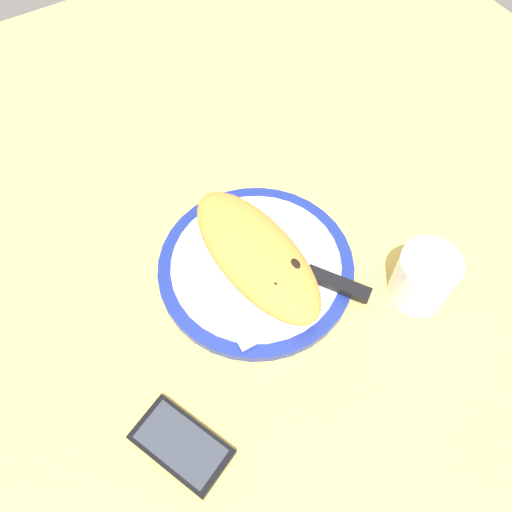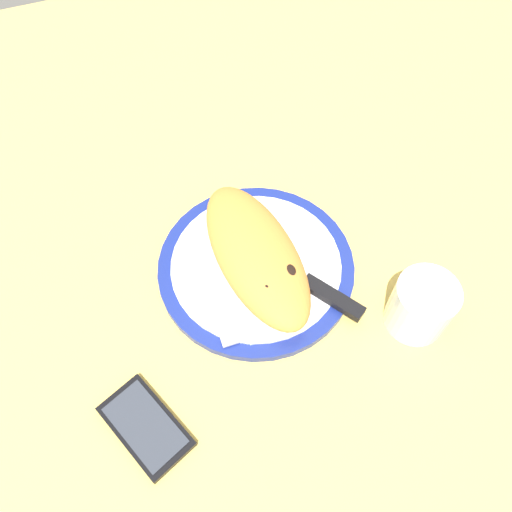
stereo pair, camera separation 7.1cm
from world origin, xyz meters
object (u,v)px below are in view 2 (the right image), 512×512
(smartphone, at_px, (146,426))
(plate, at_px, (256,267))
(water_glass, at_px, (420,308))
(fork, at_px, (217,301))
(knife, at_px, (314,286))
(calzone, at_px, (257,255))

(smartphone, bearing_deg, plate, 128.70)
(water_glass, bearing_deg, fork, -114.18)
(water_glass, bearing_deg, knife, -126.44)
(fork, distance_m, water_glass, 0.26)
(plate, xyz_separation_m, calzone, (0.00, 0.00, 0.03))
(water_glass, bearing_deg, calzone, -130.01)
(calzone, height_order, smartphone, calzone)
(fork, bearing_deg, knife, 78.71)
(knife, height_order, water_glass, water_glass)
(plate, relative_size, knife, 1.45)
(fork, height_order, smartphone, fork)
(fork, height_order, water_glass, water_glass)
(smartphone, relative_size, water_glass, 1.62)
(calzone, distance_m, knife, 0.09)
(calzone, distance_m, fork, 0.08)
(calzone, bearing_deg, smartphone, -51.86)
(calzone, xyz_separation_m, fork, (0.03, -0.07, -0.02))
(fork, relative_size, smartphone, 1.25)
(fork, bearing_deg, plate, 118.30)
(plate, bearing_deg, smartphone, -51.30)
(knife, bearing_deg, water_glass, 53.56)
(plate, distance_m, knife, 0.09)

